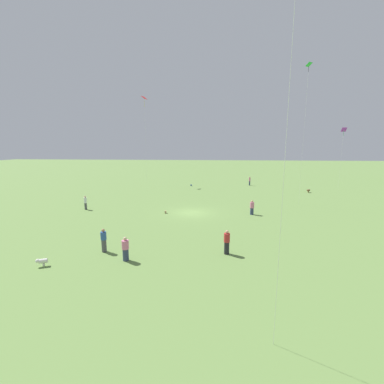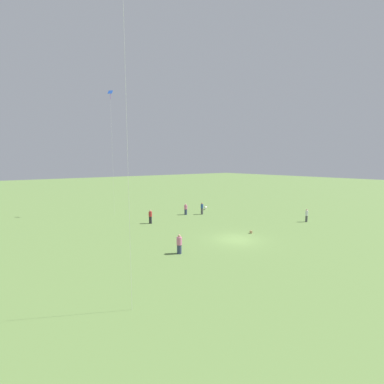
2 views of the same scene
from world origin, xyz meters
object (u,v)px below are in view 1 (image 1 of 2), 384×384
object	(u,v)px
person_2	(104,240)
person_6	(227,242)
kite_0	(344,132)
person_1	(85,203)
person_4	(250,181)
dog_1	(308,190)
kite_2	(144,101)
picnic_bag_0	(191,185)
dog_0	(42,261)
kite_1	(308,79)
person_0	(252,208)
person_5	(125,249)
picnic_bag_1	(166,212)

from	to	relation	value
person_2	person_6	world-z (taller)	person_6
kite_0	person_1	bearing A→B (deg)	68.32
person_4	dog_1	world-z (taller)	person_4
kite_2	picnic_bag_0	size ratio (longest dim) A/B	56.91
person_6	dog_0	bearing A→B (deg)	-90.81
kite_2	dog_0	world-z (taller)	kite_2
person_6	kite_0	bearing A→B (deg)	129.15
kite_1	dog_0	distance (m)	33.84
person_0	kite_0	xyz separation A→B (m)	(-17.26, 17.30, 9.27)
kite_0	picnic_bag_0	world-z (taller)	kite_0
person_6	dog_1	world-z (taller)	person_6
dog_1	person_5	bearing A→B (deg)	94.49
person_1	person_4	distance (m)	32.05
person_0	person_6	xyz separation A→B (m)	(11.38, -3.39, 0.06)
person_4	picnic_bag_0	bearing A→B (deg)	-115.71
person_1	person_6	size ratio (longest dim) A/B	0.97
kite_1	picnic_bag_1	bearing A→B (deg)	27.27
kite_1	person_1	bearing A→B (deg)	18.58
person_2	person_5	xyz separation A→B (m)	(1.32, 2.12, -0.06)
person_2	picnic_bag_1	distance (m)	11.74
person_2	person_4	xyz separation A→B (m)	(-34.67, 15.22, 0.04)
dog_0	person_6	bearing A→B (deg)	-98.01
person_4	person_5	xyz separation A→B (m)	(35.99, -13.10, -0.10)
person_6	picnic_bag_0	xyz separation A→B (m)	(-32.49, -5.57, -0.74)
person_6	person_5	bearing A→B (deg)	-91.15
kite_0	kite_1	bearing A→B (deg)	93.13
person_0	person_4	xyz separation A→B (m)	(-22.90, 2.73, 0.09)
person_1	person_2	distance (m)	14.63
dog_0	dog_1	distance (m)	40.38
person_4	dog_1	bearing A→B (deg)	15.59
person_6	dog_0	xyz separation A→B (m)	(3.07, -12.15, -0.53)
person_6	picnic_bag_0	world-z (taller)	person_6
kite_0	person_5	bearing A→B (deg)	92.07
person_2	person_5	bearing A→B (deg)	52.41
person_0	picnic_bag_0	world-z (taller)	person_0
kite_1	kite_2	world-z (taller)	kite_1
person_2	kite_2	world-z (taller)	kite_2
dog_0	picnic_bag_1	bearing A→B (deg)	-43.50
person_4	picnic_bag_0	world-z (taller)	person_4
person_1	kite_2	xyz separation A→B (m)	(-23.14, 1.61, 15.81)
person_5	kite_2	size ratio (longest dim) A/B	0.10
person_4	kite_0	xyz separation A→B (m)	(5.64, 14.57, 9.18)
person_0	dog_1	bearing A→B (deg)	-110.11
dog_0	picnic_bag_0	bearing A→B (deg)	-32.68
dog_1	kite_2	bearing A→B (deg)	26.78
person_2	dog_0	size ratio (longest dim) A/B	2.48
kite_0	picnic_bag_0	xyz separation A→B (m)	(-3.86, -26.27, -9.96)
person_0	dog_0	size ratio (longest dim) A/B	2.37
person_6	dog_1	size ratio (longest dim) A/B	2.48
kite_2	picnic_bag_0	world-z (taller)	kite_2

